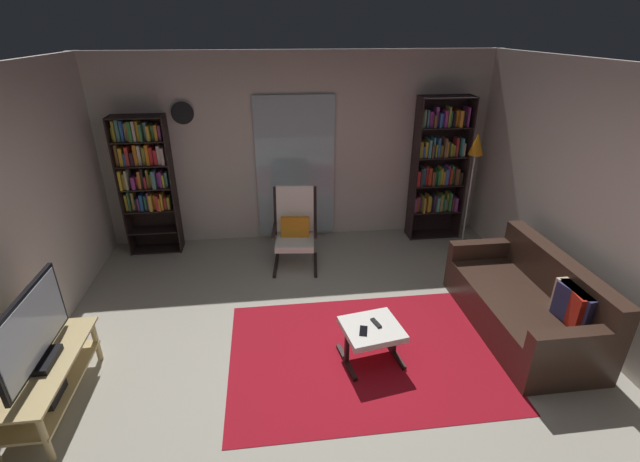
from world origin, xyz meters
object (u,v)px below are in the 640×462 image
bookshelf_near_tv (145,175)px  leather_sofa (528,305)px  tv_stand (47,380)px  tv_remote (376,323)px  cell_phone (363,331)px  lounge_armchair (295,226)px  wall_clock (182,113)px  ottoman (372,332)px  television (32,332)px  floor_lamp_by_shelf (475,158)px  bookshelf_near_sofa (438,166)px

bookshelf_near_tv → leather_sofa: bookshelf_near_tv is taller
tv_stand → tv_remote: (2.77, 0.28, 0.09)m
leather_sofa → cell_phone: size_ratio=12.91×
tv_stand → lounge_armchair: bearing=45.6°
wall_clock → tv_stand: bearing=-104.9°
bookshelf_near_tv → ottoman: bearing=-46.3°
television → floor_lamp_by_shelf: floor_lamp_by_shelf is taller
tv_remote → wall_clock: 3.67m
leather_sofa → floor_lamp_by_shelf: bearing=86.6°
television → bookshelf_near_sofa: bookshelf_near_sofa is taller
leather_sofa → cell_phone: bearing=-170.1°
leather_sofa → bookshelf_near_sofa: bearing=94.0°
lounge_armchair → floor_lamp_by_shelf: size_ratio=0.62×
leather_sofa → floor_lamp_by_shelf: size_ratio=1.10×
tv_stand → wall_clock: 3.48m
television → floor_lamp_by_shelf: (4.52, 2.28, 0.57)m
leather_sofa → tv_remote: (-1.64, -0.21, 0.08)m
bookshelf_near_sofa → ottoman: 3.08m
tv_remote → tv_stand: bearing=168.5°
tv_stand → television: bearing=84.5°
tv_remote → wall_clock: wall_clock is taller
television → lounge_armchair: bearing=45.3°
ottoman → television: bearing=-175.3°
bookshelf_near_sofa → bookshelf_near_tv: bearing=179.8°
leather_sofa → bookshelf_near_tv: bearing=150.7°
tv_remote → floor_lamp_by_shelf: bearing=31.8°
bookshelf_near_tv → tv_remote: bearing=-45.4°
lounge_armchair → floor_lamp_by_shelf: 2.48m
bookshelf_near_tv → wall_clock: (0.55, 0.18, 0.75)m
cell_phone → floor_lamp_by_shelf: 2.99m
floor_lamp_by_shelf → wall_clock: wall_clock is taller
television → lounge_armchair: 3.09m
bookshelf_near_tv → lounge_armchair: (1.91, -0.62, -0.56)m
bookshelf_near_sofa → cell_phone: bookshelf_near_sofa is taller
cell_phone → wall_clock: 3.68m
tv_stand → floor_lamp_by_shelf: floor_lamp_by_shelf is taller
bookshelf_near_sofa → wall_clock: (-3.45, 0.20, 0.77)m
lounge_armchair → tv_remote: size_ratio=7.10×
cell_phone → wall_clock: wall_clock is taller
lounge_armchair → cell_phone: size_ratio=7.30×
ottoman → bookshelf_near_tv: bearing=133.7°
tv_stand → wall_clock: (0.80, 3.02, 1.55)m
floor_lamp_by_shelf → bookshelf_near_sofa: bearing=117.4°
ottoman → lounge_armchair: bearing=105.9°
tv_remote → television: bearing=168.0°
bookshelf_near_sofa → leather_sofa: 2.45m
television → leather_sofa: 4.46m
bookshelf_near_sofa → floor_lamp_by_shelf: size_ratio=1.24×
bookshelf_near_tv → floor_lamp_by_shelf: 4.30m
tv_stand → television: size_ratio=1.16×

